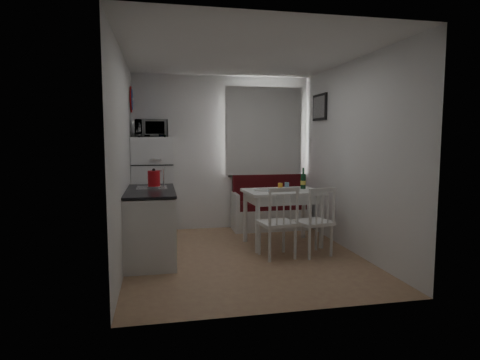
# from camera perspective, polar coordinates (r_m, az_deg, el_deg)

# --- Properties ---
(floor) EXTENTS (3.00, 3.50, 0.02)m
(floor) POSITION_cam_1_polar(r_m,az_deg,el_deg) (5.39, 0.61, -10.79)
(floor) COLOR #A77858
(floor) RESTS_ON ground
(ceiling) EXTENTS (3.00, 3.50, 0.02)m
(ceiling) POSITION_cam_1_polar(r_m,az_deg,el_deg) (5.27, 0.64, 17.41)
(ceiling) COLOR white
(ceiling) RESTS_ON wall_back
(wall_back) EXTENTS (3.00, 0.02, 2.60)m
(wall_back) POSITION_cam_1_polar(r_m,az_deg,el_deg) (6.89, -2.45, 3.85)
(wall_back) COLOR white
(wall_back) RESTS_ON floor
(wall_front) EXTENTS (3.00, 0.02, 2.60)m
(wall_front) POSITION_cam_1_polar(r_m,az_deg,el_deg) (3.48, 6.70, 1.71)
(wall_front) COLOR white
(wall_front) RESTS_ON floor
(wall_left) EXTENTS (0.02, 3.50, 2.60)m
(wall_left) POSITION_cam_1_polar(r_m,az_deg,el_deg) (5.07, -16.21, 2.85)
(wall_left) COLOR white
(wall_left) RESTS_ON floor
(wall_right) EXTENTS (0.02, 3.50, 2.60)m
(wall_right) POSITION_cam_1_polar(r_m,az_deg,el_deg) (5.68, 15.61, 3.18)
(wall_right) COLOR white
(wall_right) RESTS_ON floor
(window) EXTENTS (1.22, 0.06, 1.47)m
(window) POSITION_cam_1_polar(r_m,az_deg,el_deg) (7.00, 3.28, 6.54)
(window) COLOR white
(window) RESTS_ON wall_back
(curtain) EXTENTS (1.35, 0.02, 1.50)m
(curtain) POSITION_cam_1_polar(r_m,az_deg,el_deg) (6.93, 3.43, 6.96)
(curtain) COLOR silver
(curtain) RESTS_ON wall_back
(kitchen_counter) EXTENTS (0.62, 1.32, 1.16)m
(kitchen_counter) POSITION_cam_1_polar(r_m,az_deg,el_deg) (5.32, -12.56, -6.11)
(kitchen_counter) COLOR white
(kitchen_counter) RESTS_ON floor
(wall_sign) EXTENTS (0.03, 0.40, 0.40)m
(wall_sign) POSITION_cam_1_polar(r_m,az_deg,el_deg) (6.54, -15.13, 10.99)
(wall_sign) COLOR #183E93
(wall_sign) RESTS_ON wall_left
(picture_frame) EXTENTS (0.04, 0.52, 0.42)m
(picture_frame) POSITION_cam_1_polar(r_m,az_deg,el_deg) (6.68, 11.24, 10.11)
(picture_frame) COLOR black
(picture_frame) RESTS_ON wall_right
(bench) EXTENTS (1.29, 0.50, 0.92)m
(bench) POSITION_cam_1_polar(r_m,az_deg,el_deg) (6.93, 4.23, -4.42)
(bench) COLOR white
(bench) RESTS_ON floor
(dining_table) EXTENTS (1.11, 0.81, 0.81)m
(dining_table) POSITION_cam_1_polar(r_m,az_deg,el_deg) (5.84, 6.06, -2.33)
(dining_table) COLOR white
(dining_table) RESTS_ON floor
(chair_left) EXTENTS (0.50, 0.48, 0.50)m
(chair_left) POSITION_cam_1_polar(r_m,az_deg,el_deg) (5.16, 5.63, -4.94)
(chair_left) COLOR white
(chair_left) RESTS_ON floor
(chair_right) EXTENTS (0.52, 0.51, 0.49)m
(chair_right) POSITION_cam_1_polar(r_m,az_deg,el_deg) (5.33, 10.79, -4.80)
(chair_right) COLOR white
(chair_right) RESTS_ON floor
(fridge) EXTENTS (0.63, 0.63, 1.57)m
(fridge) POSITION_cam_1_polar(r_m,az_deg,el_deg) (6.49, -12.27, -0.97)
(fridge) COLOR white
(fridge) RESTS_ON floor
(microwave) EXTENTS (0.49, 0.33, 0.27)m
(microwave) POSITION_cam_1_polar(r_m,az_deg,el_deg) (6.40, -12.46, 7.19)
(microwave) COLOR white
(microwave) RESTS_ON fridge
(kettle) EXTENTS (0.19, 0.19, 0.25)m
(kettle) POSITION_cam_1_polar(r_m,az_deg,el_deg) (5.36, -12.15, 0.17)
(kettle) COLOR red
(kettle) RESTS_ON kitchen_counter
(wine_bottle) EXTENTS (0.08, 0.08, 0.31)m
(wine_bottle) POSITION_cam_1_polar(r_m,az_deg,el_deg) (6.01, 8.98, 0.25)
(wine_bottle) COLOR #133D21
(wine_bottle) RESTS_ON dining_table
(drinking_glass_orange) EXTENTS (0.07, 0.07, 0.11)m
(drinking_glass_orange) POSITION_cam_1_polar(r_m,az_deg,el_deg) (5.76, 5.75, -0.98)
(drinking_glass_orange) COLOR yellow
(drinking_glass_orange) RESTS_ON dining_table
(drinking_glass_blue) EXTENTS (0.06, 0.06, 0.11)m
(drinking_glass_blue) POSITION_cam_1_polar(r_m,az_deg,el_deg) (5.89, 6.67, -0.85)
(drinking_glass_blue) COLOR #72A1C2
(drinking_glass_blue) RESTS_ON dining_table
(plate) EXTENTS (0.25, 0.25, 0.02)m
(plate) POSITION_cam_1_polar(r_m,az_deg,el_deg) (5.76, 3.17, -1.42)
(plate) COLOR white
(plate) RESTS_ON dining_table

